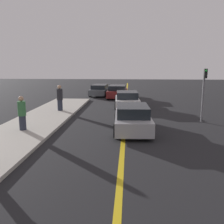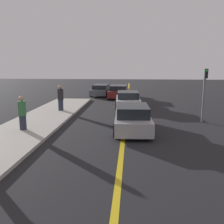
# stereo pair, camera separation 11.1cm
# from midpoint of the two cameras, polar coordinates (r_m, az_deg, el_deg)

# --- Properties ---
(road_center_line) EXTENTS (0.20, 60.00, 0.01)m
(road_center_line) POSITION_cam_midpoint_polar(r_m,az_deg,el_deg) (16.94, 3.29, -0.93)
(road_center_line) COLOR gold
(road_center_line) RESTS_ON ground_plane
(sidewalk_left) EXTENTS (3.29, 25.31, 0.15)m
(sidewalk_left) POSITION_cam_midpoint_polar(r_m,az_deg,el_deg) (12.95, -20.98, -5.03)
(sidewalk_left) COLOR #ADA89E
(sidewalk_left) RESTS_ON ground_plane
(car_ahead_center) EXTENTS (2.04, 4.31, 1.39)m
(car_ahead_center) POSITION_cam_midpoint_polar(r_m,az_deg,el_deg) (13.10, 4.95, -1.49)
(car_ahead_center) COLOR #9E9EA3
(car_ahead_center) RESTS_ON ground_plane
(car_far_distant) EXTENTS (2.16, 4.07, 1.28)m
(car_far_distant) POSITION_cam_midpoint_polar(r_m,az_deg,el_deg) (20.48, 3.81, 2.88)
(car_far_distant) COLOR silver
(car_far_distant) RESTS_ON ground_plane
(car_parked_left_lot) EXTENTS (2.13, 4.52, 1.31)m
(car_parked_left_lot) POSITION_cam_midpoint_polar(r_m,az_deg,el_deg) (26.20, 1.64, 4.68)
(car_parked_left_lot) COLOR maroon
(car_parked_left_lot) RESTS_ON ground_plane
(car_oncoming_far) EXTENTS (2.07, 4.74, 1.23)m
(car_oncoming_far) POSITION_cam_midpoint_polar(r_m,az_deg,el_deg) (28.18, -2.39, 5.05)
(car_oncoming_far) COLOR #4C5156
(car_oncoming_far) RESTS_ON ground_plane
(pedestrian_far_standing) EXTENTS (0.40, 0.40, 1.74)m
(pedestrian_far_standing) POSITION_cam_midpoint_polar(r_m,az_deg,el_deg) (13.47, -19.61, -0.24)
(pedestrian_far_standing) COLOR #282D3D
(pedestrian_far_standing) RESTS_ON sidewalk_left
(pedestrian_by_sign) EXTENTS (0.43, 0.43, 1.85)m
(pedestrian_by_sign) POSITION_cam_midpoint_polar(r_m,az_deg,el_deg) (18.43, -11.53, 3.19)
(pedestrian_by_sign) COLOR #282D3D
(pedestrian_by_sign) RESTS_ON sidewalk_left
(traffic_light) EXTENTS (0.18, 0.40, 3.21)m
(traffic_light) POSITION_cam_midpoint_polar(r_m,az_deg,el_deg) (15.75, 20.56, 4.93)
(traffic_light) COLOR slate
(traffic_light) RESTS_ON ground_plane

